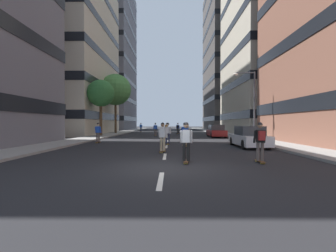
# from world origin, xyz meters

# --- Properties ---
(ground_plane) EXTENTS (161.07, 161.07, 0.00)m
(ground_plane) POSITION_xyz_m (0.00, 26.84, 0.00)
(ground_plane) COLOR black
(sidewalk_left) EXTENTS (2.88, 73.82, 0.14)m
(sidewalk_left) POSITION_xyz_m (-8.60, 30.20, 0.07)
(sidewalk_left) COLOR gray
(sidewalk_left) RESTS_ON ground_plane
(sidewalk_right) EXTENTS (2.88, 73.82, 0.14)m
(sidewalk_right) POSITION_xyz_m (8.60, 30.20, 0.07)
(sidewalk_right) COLOR gray
(sidewalk_right) RESTS_ON ground_plane
(lane_markings) EXTENTS (0.16, 62.20, 0.01)m
(lane_markings) POSITION_xyz_m (0.00, 28.00, 0.00)
(lane_markings) COLOR silver
(lane_markings) RESTS_ON ground_plane
(building_left_mid) EXTENTS (17.46, 18.48, 37.28)m
(building_left_mid) POSITION_xyz_m (-18.71, 27.76, 18.73)
(building_left_mid) COLOR #BCB29E
(building_left_mid) RESTS_ON ground_plane
(building_left_far) EXTENTS (17.46, 19.37, 37.78)m
(building_left_far) POSITION_xyz_m (-18.71, 51.43, 18.98)
(building_left_far) COLOR slate
(building_left_far) RESTS_ON ground_plane
(building_right_mid) EXTENTS (17.46, 17.02, 33.51)m
(building_right_mid) POSITION_xyz_m (18.71, 27.76, 16.84)
(building_right_mid) COLOR #BCB29E
(building_right_mid) RESTS_ON ground_plane
(building_right_far) EXTENTS (17.46, 19.03, 37.57)m
(building_right_far) POSITION_xyz_m (18.71, 51.43, 18.87)
(building_right_far) COLOR #4C4744
(building_right_far) RESTS_ON ground_plane
(parked_car_near) EXTENTS (1.82, 4.40, 1.52)m
(parked_car_near) POSITION_xyz_m (5.96, 7.71, 0.70)
(parked_car_near) COLOR silver
(parked_car_near) RESTS_ON ground_plane
(parked_car_mid) EXTENTS (1.82, 4.40, 1.52)m
(parked_car_mid) POSITION_xyz_m (5.96, 19.67, 0.70)
(parked_car_mid) COLOR maroon
(parked_car_mid) RESTS_ON ground_plane
(street_tree_near) EXTENTS (5.01, 5.01, 9.50)m
(street_tree_near) POSITION_xyz_m (-8.60, 28.20, 7.11)
(street_tree_near) COLOR #4C3823
(street_tree_near) RESTS_ON sidewalk_left
(street_tree_mid) EXTENTS (3.41, 3.41, 7.11)m
(street_tree_mid) POSITION_xyz_m (-8.60, 20.32, 5.50)
(street_tree_mid) COLOR #4C3823
(street_tree_mid) RESTS_ON sidewalk_left
(streetlamp_right) EXTENTS (2.13, 0.30, 6.50)m
(streetlamp_right) POSITION_xyz_m (7.94, 13.14, 4.14)
(streetlamp_right) COLOR #3F3F44
(streetlamp_right) RESTS_ON sidewalk_right
(skater_0) EXTENTS (0.57, 0.92, 1.78)m
(skater_0) POSITION_xyz_m (-0.17, 4.64, 0.98)
(skater_0) COLOR brown
(skater_0) RESTS_ON ground_plane
(skater_1) EXTENTS (0.53, 0.90, 1.78)m
(skater_1) POSITION_xyz_m (2.37, 20.95, 1.02)
(skater_1) COLOR brown
(skater_1) RESTS_ON ground_plane
(skater_2) EXTENTS (0.53, 0.90, 1.78)m
(skater_2) POSITION_xyz_m (4.21, 1.10, 1.02)
(skater_2) COLOR brown
(skater_2) RESTS_ON ground_plane
(skater_3) EXTENTS (0.57, 0.92, 1.78)m
(skater_3) POSITION_xyz_m (-1.78, 22.63, 0.98)
(skater_3) COLOR brown
(skater_3) RESTS_ON ground_plane
(skater_4) EXTENTS (0.55, 0.92, 1.78)m
(skater_4) POSITION_xyz_m (0.98, 1.05, 0.98)
(skater_4) COLOR brown
(skater_4) RESTS_ON ground_plane
(skater_5) EXTENTS (0.53, 0.90, 1.78)m
(skater_5) POSITION_xyz_m (0.08, 9.69, 0.98)
(skater_5) COLOR brown
(skater_5) RESTS_ON ground_plane
(skater_6) EXTENTS (0.57, 0.92, 1.78)m
(skater_6) POSITION_xyz_m (1.37, 8.39, 0.98)
(skater_6) COLOR brown
(skater_6) RESTS_ON ground_plane
(skater_7) EXTENTS (0.57, 0.92, 1.78)m
(skater_7) POSITION_xyz_m (1.45, 27.80, 1.02)
(skater_7) COLOR brown
(skater_7) RESTS_ON ground_plane
(skater_8) EXTENTS (0.54, 0.91, 1.78)m
(skater_8) POSITION_xyz_m (-6.08, 11.18, 0.98)
(skater_8) COLOR brown
(skater_8) RESTS_ON ground_plane
(skater_9) EXTENTS (0.56, 0.92, 1.78)m
(skater_9) POSITION_xyz_m (-0.50, 34.87, 0.98)
(skater_9) COLOR brown
(skater_9) RESTS_ON ground_plane
(skater_10) EXTENTS (0.53, 0.90, 1.78)m
(skater_10) POSITION_xyz_m (-5.49, 35.95, 0.98)
(skater_10) COLOR brown
(skater_10) RESTS_ON ground_plane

